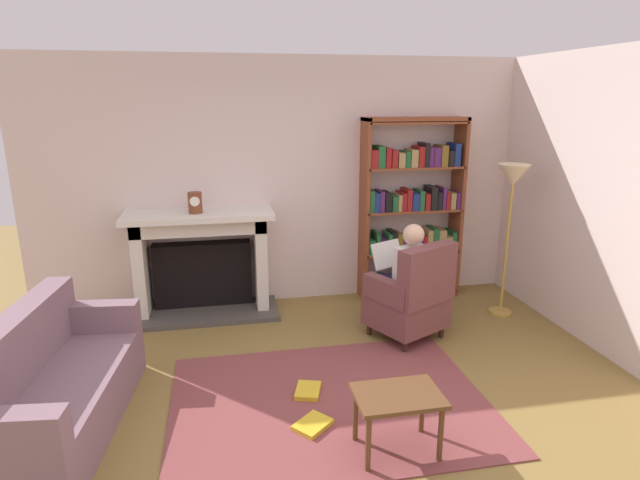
{
  "coord_description": "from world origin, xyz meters",
  "views": [
    {
      "loc": [
        -0.74,
        -3.13,
        2.27
      ],
      "look_at": [
        0.1,
        1.2,
        1.05
      ],
      "focal_mm": 29.13,
      "sensor_mm": 36.0,
      "label": 1
    }
  ],
  "objects_px": {
    "mantel_clock": "(195,203)",
    "bookshelf": "(412,212)",
    "armchair_reading": "(412,297)",
    "fireplace": "(202,259)",
    "sofa_floral": "(52,389)",
    "floor_lamp": "(512,189)",
    "seated_reader": "(404,275)",
    "side_table": "(398,403)"
  },
  "relations": [
    {
      "from": "bookshelf",
      "to": "seated_reader",
      "type": "height_order",
      "value": "bookshelf"
    },
    {
      "from": "bookshelf",
      "to": "armchair_reading",
      "type": "xyz_separation_m",
      "value": [
        -0.38,
        -1.1,
        -0.58
      ]
    },
    {
      "from": "fireplace",
      "to": "sofa_floral",
      "type": "relative_size",
      "value": 0.88
    },
    {
      "from": "seated_reader",
      "to": "sofa_floral",
      "type": "relative_size",
      "value": 0.64
    },
    {
      "from": "seated_reader",
      "to": "side_table",
      "type": "xyz_separation_m",
      "value": [
        -0.63,
        -1.68,
        -0.26
      ]
    },
    {
      "from": "mantel_clock",
      "to": "armchair_reading",
      "type": "relative_size",
      "value": 0.22
    },
    {
      "from": "fireplace",
      "to": "mantel_clock",
      "type": "xyz_separation_m",
      "value": [
        -0.03,
        -0.1,
        0.64
      ]
    },
    {
      "from": "mantel_clock",
      "to": "armchair_reading",
      "type": "height_order",
      "value": "mantel_clock"
    },
    {
      "from": "fireplace",
      "to": "armchair_reading",
      "type": "xyz_separation_m",
      "value": [
        1.97,
        -1.06,
        -0.17
      ]
    },
    {
      "from": "side_table",
      "to": "fireplace",
      "type": "bearing_deg",
      "value": 116.03
    },
    {
      "from": "seated_reader",
      "to": "side_table",
      "type": "bearing_deg",
      "value": 42.55
    },
    {
      "from": "bookshelf",
      "to": "side_table",
      "type": "bearing_deg",
      "value": -111.85
    },
    {
      "from": "bookshelf",
      "to": "floor_lamp",
      "type": "distance_m",
      "value": 1.13
    },
    {
      "from": "fireplace",
      "to": "bookshelf",
      "type": "distance_m",
      "value": 2.39
    },
    {
      "from": "bookshelf",
      "to": "armchair_reading",
      "type": "bearing_deg",
      "value": -109.22
    },
    {
      "from": "bookshelf",
      "to": "seated_reader",
      "type": "distance_m",
      "value": 1.15
    },
    {
      "from": "fireplace",
      "to": "side_table",
      "type": "height_order",
      "value": "fireplace"
    },
    {
      "from": "sofa_floral",
      "to": "floor_lamp",
      "type": "height_order",
      "value": "floor_lamp"
    },
    {
      "from": "side_table",
      "to": "seated_reader",
      "type": "bearing_deg",
      "value": 69.26
    },
    {
      "from": "bookshelf",
      "to": "floor_lamp",
      "type": "xyz_separation_m",
      "value": [
        0.8,
        -0.71,
        0.36
      ]
    },
    {
      "from": "sofa_floral",
      "to": "side_table",
      "type": "distance_m",
      "value": 2.37
    },
    {
      "from": "side_table",
      "to": "armchair_reading",
      "type": "bearing_deg",
      "value": 66.36
    },
    {
      "from": "fireplace",
      "to": "seated_reader",
      "type": "height_order",
      "value": "seated_reader"
    },
    {
      "from": "mantel_clock",
      "to": "sofa_floral",
      "type": "relative_size",
      "value": 0.12
    },
    {
      "from": "mantel_clock",
      "to": "bookshelf",
      "type": "relative_size",
      "value": 0.1
    },
    {
      "from": "armchair_reading",
      "to": "sofa_floral",
      "type": "relative_size",
      "value": 0.55
    },
    {
      "from": "armchair_reading",
      "to": "side_table",
      "type": "distance_m",
      "value": 1.72
    },
    {
      "from": "fireplace",
      "to": "bookshelf",
      "type": "relative_size",
      "value": 0.76
    },
    {
      "from": "seated_reader",
      "to": "floor_lamp",
      "type": "xyz_separation_m",
      "value": [
        1.23,
        0.28,
        0.75
      ]
    },
    {
      "from": "seated_reader",
      "to": "floor_lamp",
      "type": "height_order",
      "value": "floor_lamp"
    },
    {
      "from": "armchair_reading",
      "to": "seated_reader",
      "type": "bearing_deg",
      "value": -90.0
    },
    {
      "from": "fireplace",
      "to": "floor_lamp",
      "type": "height_order",
      "value": "floor_lamp"
    },
    {
      "from": "mantel_clock",
      "to": "side_table",
      "type": "distance_m",
      "value": 2.98
    },
    {
      "from": "fireplace",
      "to": "bookshelf",
      "type": "xyz_separation_m",
      "value": [
        2.36,
        0.03,
        0.41
      ]
    },
    {
      "from": "bookshelf",
      "to": "fireplace",
      "type": "bearing_deg",
      "value": -179.2
    },
    {
      "from": "mantel_clock",
      "to": "armchair_reading",
      "type": "xyz_separation_m",
      "value": [
        2.0,
        -0.96,
        -0.81
      ]
    },
    {
      "from": "sofa_floral",
      "to": "floor_lamp",
      "type": "xyz_separation_m",
      "value": [
        4.13,
        1.28,
        1.05
      ]
    },
    {
      "from": "mantel_clock",
      "to": "seated_reader",
      "type": "relative_size",
      "value": 0.19
    },
    {
      "from": "sofa_floral",
      "to": "seated_reader",
      "type": "bearing_deg",
      "value": -64.81
    },
    {
      "from": "mantel_clock",
      "to": "floor_lamp",
      "type": "height_order",
      "value": "floor_lamp"
    },
    {
      "from": "armchair_reading",
      "to": "seated_reader",
      "type": "height_order",
      "value": "seated_reader"
    },
    {
      "from": "armchair_reading",
      "to": "side_table",
      "type": "bearing_deg",
      "value": 39.66
    }
  ]
}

